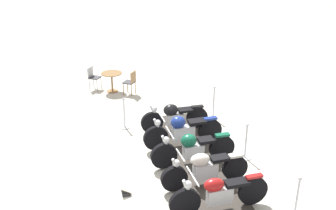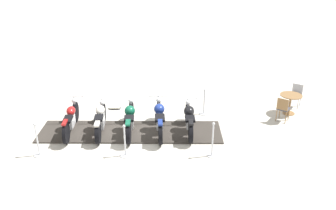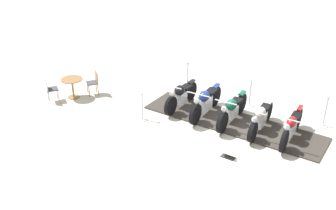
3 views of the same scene
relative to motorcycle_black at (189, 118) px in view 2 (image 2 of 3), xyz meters
name	(u,v)px [view 2 (image 2 of 3)]	position (x,y,z in m)	size (l,w,h in m)	color
ground_plane	(131,132)	(-1.67, -1.11, -0.52)	(80.00, 80.00, 0.00)	beige
display_platform	(131,132)	(-1.67, -1.11, -0.50)	(6.21, 1.57, 0.05)	#38332D
motorcycle_black	(189,118)	(0.00, 0.00, 0.00)	(1.30, 1.84, 1.01)	black
motorcycle_navy	(159,118)	(-0.84, -0.55, 0.02)	(1.49, 1.98, 1.05)	black
motorcycle_forest	(130,118)	(-1.69, -1.09, -0.01)	(1.44, 1.98, 1.03)	black
motorcycle_cream	(100,119)	(-2.53, -1.63, -0.02)	(1.44, 1.87, 0.95)	black
motorcycle_maroon	(71,118)	(-3.38, -2.17, -0.01)	(1.43, 1.94, 1.03)	black
stanchion_left_mid	(125,147)	(-0.86, -2.37, -0.20)	(0.35, 0.35, 1.06)	silver
stanchion_right_front	(204,107)	(-0.26, 1.57, -0.22)	(0.35, 0.35, 1.02)	silver
stanchion_left_rear	(38,146)	(-3.08, -3.80, -0.18)	(0.34, 0.34, 1.10)	silver
stanchion_left_front	(212,144)	(1.36, -0.94, -0.12)	(0.30, 0.30, 1.15)	silver
info_placard	(115,107)	(-3.39, 0.08, -0.45)	(0.46, 0.41, 0.23)	#333338
cafe_table	(291,99)	(2.45, 3.38, 0.06)	(0.81, 0.81, 0.77)	olive
cafe_chair_near_table	(283,108)	(2.42, 2.56, 0.02)	(0.41, 0.41, 0.93)	olive
cafe_chair_across_table	(296,94)	(2.44, 4.20, 0.01)	(0.40, 0.40, 0.90)	#B7B7BC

